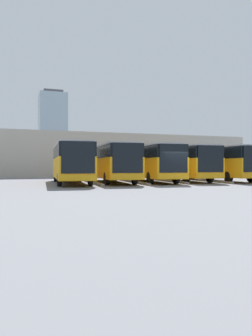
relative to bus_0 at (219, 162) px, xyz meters
name	(u,v)px	position (x,y,z in m)	size (l,w,h in m)	color
ground_plane	(179,185)	(7.15, 5.07, -1.79)	(600.00, 600.00, 0.00)	slate
bus_0	(219,162)	(0.00, 0.00, 0.00)	(3.51, 11.45, 3.20)	orange
curb_divider_0	(213,181)	(1.79, 1.67, -1.72)	(0.24, 6.17, 0.15)	#9E9E99
bus_1	(181,162)	(3.57, -0.92, 0.00)	(3.51, 11.45, 3.20)	orange
curb_divider_1	(173,181)	(5.36, 0.75, -1.72)	(0.24, 6.17, 0.15)	#9E9E99
bus_2	(149,162)	(7.15, -0.37, 0.00)	(3.51, 11.45, 3.20)	orange
curb_divider_2	(138,182)	(8.93, 1.30, -1.72)	(0.24, 6.17, 0.15)	#9E9E99
bus_3	(111,162)	(10.72, -0.41, 0.00)	(3.51, 11.45, 3.20)	orange
curb_divider_3	(96,183)	(12.51, 1.26, -1.72)	(0.24, 6.17, 0.15)	#9E9E99
bus_4	(71,162)	(14.30, -0.06, 0.00)	(3.51, 11.45, 3.20)	orange
station_building	(95,156)	(7.15, -20.74, 1.14)	(42.82, 16.13, 5.81)	#A8A399
office_tower	(53,130)	(-12.85, -238.12, 28.06)	(21.11, 21.11, 60.90)	#93A8B7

